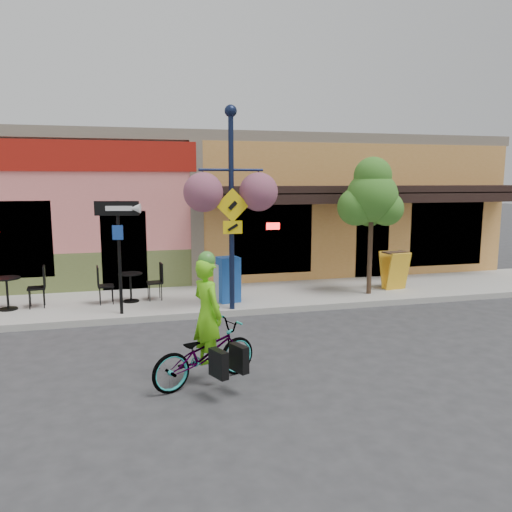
{
  "coord_description": "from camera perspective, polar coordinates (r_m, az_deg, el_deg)",
  "views": [
    {
      "loc": [
        -2.83,
        -10.47,
        3.15
      ],
      "look_at": [
        -0.04,
        0.5,
        1.4
      ],
      "focal_mm": 35.0,
      "sensor_mm": 36.0,
      "label": 1
    }
  ],
  "objects": [
    {
      "name": "ground",
      "position": [
        11.3,
        0.83,
        -7.4
      ],
      "size": [
        90.0,
        90.0,
        0.0
      ],
      "primitive_type": "plane",
      "color": "#2D2D30",
      "rests_on": "ground"
    },
    {
      "name": "curb",
      "position": [
        11.79,
        0.13,
        -6.33
      ],
      "size": [
        24.0,
        0.12,
        0.15
      ],
      "primitive_type": "cube",
      "color": "#A8A59E",
      "rests_on": "ground"
    },
    {
      "name": "cafe_set_left",
      "position": [
        12.88,
        -26.57,
        -3.37
      ],
      "size": [
        1.73,
        1.0,
        0.99
      ],
      "primitive_type": null,
      "rotation": [
        0.0,
        0.0,
        0.1
      ],
      "color": "black",
      "rests_on": "sidewalk"
    },
    {
      "name": "cafe_set_right",
      "position": [
        12.67,
        -14.15,
        -3.02
      ],
      "size": [
        1.63,
        0.93,
        0.94
      ],
      "primitive_type": null,
      "rotation": [
        0.0,
        0.0,
        0.1
      ],
      "color": "black",
      "rests_on": "sidewalk"
    },
    {
      "name": "sandwich_board",
      "position": [
        14.07,
        15.98,
        -1.69
      ],
      "size": [
        0.68,
        0.54,
        1.05
      ],
      "primitive_type": null,
      "rotation": [
        0.0,
        0.0,
        0.12
      ],
      "color": "yellow",
      "rests_on": "sidewalk"
    },
    {
      "name": "one_way_sign",
      "position": [
        11.45,
        -15.33,
        -0.24
      ],
      "size": [
        0.99,
        0.42,
        2.53
      ],
      "primitive_type": null,
      "rotation": [
        0.0,
        0.0,
        -0.23
      ],
      "color": "black",
      "rests_on": "sidewalk"
    },
    {
      "name": "sidewalk",
      "position": [
        13.16,
        -1.45,
        -4.73
      ],
      "size": [
        24.0,
        3.0,
        0.15
      ],
      "primitive_type": "cube",
      "color": "#9E9B93",
      "rests_on": "ground"
    },
    {
      "name": "street_tree",
      "position": [
        13.3,
        13.0,
        3.41
      ],
      "size": [
        1.41,
        1.41,
        3.61
      ],
      "primitive_type": null,
      "rotation": [
        0.0,
        0.0,
        -0.0
      ],
      "color": "#3D7A26",
      "rests_on": "sidewalk"
    },
    {
      "name": "lamp_post",
      "position": [
        11.37,
        -2.83,
        5.33
      ],
      "size": [
        1.49,
        0.62,
        4.63
      ],
      "primitive_type": null,
      "rotation": [
        0.0,
        0.0,
        0.02
      ],
      "color": "#111935",
      "rests_on": "sidewalk"
    },
    {
      "name": "bicycle",
      "position": [
        7.91,
        -5.86,
        -11.01
      ],
      "size": [
        1.92,
        1.31,
        0.96
      ],
      "primitive_type": "imported",
      "rotation": [
        0.0,
        0.0,
        1.99
      ],
      "color": "maroon",
      "rests_on": "ground"
    },
    {
      "name": "building",
      "position": [
        18.22,
        -5.34,
        5.92
      ],
      "size": [
        18.2,
        8.2,
        4.5
      ],
      "primitive_type": null,
      "color": "#EA7874",
      "rests_on": "ground"
    },
    {
      "name": "newspaper_box_blue",
      "position": [
        12.3,
        -3.18,
        -2.69
      ],
      "size": [
        0.57,
        0.53,
        1.11
      ],
      "primitive_type": null,
      "rotation": [
        0.0,
        0.0,
        0.19
      ],
      "color": "#1B4EA5",
      "rests_on": "sidewalk"
    },
    {
      "name": "cyclist_rider",
      "position": [
        7.8,
        -5.53,
        -8.35
      ],
      "size": [
        0.63,
        0.74,
        1.72
      ],
      "primitive_type": "imported",
      "rotation": [
        0.0,
        0.0,
        1.99
      ],
      "color": "#6BD816",
      "rests_on": "ground"
    },
    {
      "name": "newspaper_box_grey",
      "position": [
        12.4,
        -3.68,
        -3.04
      ],
      "size": [
        0.55,
        0.53,
        0.93
      ],
      "primitive_type": null,
      "rotation": [
        0.0,
        0.0,
        -0.4
      ],
      "color": "#BBBBBB",
      "rests_on": "sidewalk"
    }
  ]
}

